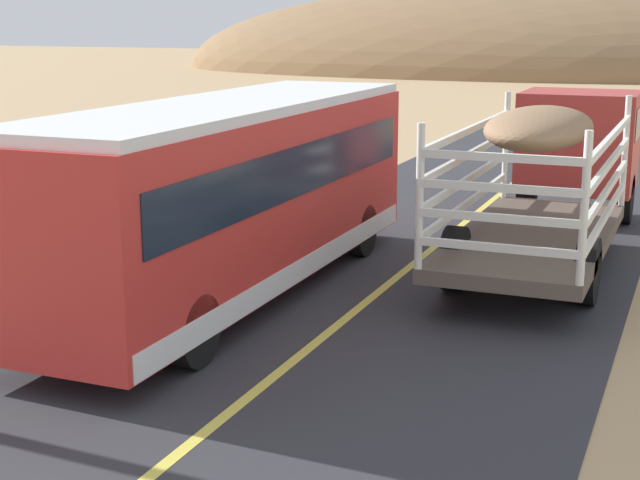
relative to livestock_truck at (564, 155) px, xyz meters
name	(u,v)px	position (x,y,z in m)	size (l,w,h in m)	color
livestock_truck	(564,155)	(0.00, 0.00, 0.00)	(2.53, 9.70, 3.02)	#B2332D
bus	(231,192)	(-4.46, -6.14, -0.04)	(2.54, 10.00, 3.21)	red
distant_hill	(499,71)	(-14.23, 61.36, -1.79)	(57.76, 27.33, 14.29)	olive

